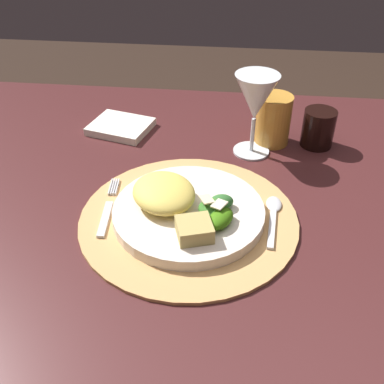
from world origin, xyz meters
name	(u,v)px	position (x,y,z in m)	size (l,w,h in m)	color
dining_table	(177,270)	(0.00, 0.00, 0.59)	(1.28, 0.95, 0.75)	#461F1F
placemat	(189,219)	(0.03, -0.03, 0.75)	(0.35, 0.35, 0.01)	tan
dinner_plate	(189,212)	(0.03, -0.03, 0.76)	(0.24, 0.24, 0.02)	silver
pasta_serving	(164,193)	(-0.01, -0.02, 0.79)	(0.11, 0.10, 0.04)	#EBCD59
salad_greens	(216,210)	(0.07, -0.05, 0.78)	(0.07, 0.09, 0.03)	#3C7510
bread_piece	(194,229)	(0.04, -0.10, 0.78)	(0.05, 0.05, 0.02)	tan
fork	(108,209)	(-0.11, -0.03, 0.75)	(0.03, 0.15, 0.00)	silver
spoon	(273,212)	(0.16, -0.01, 0.75)	(0.03, 0.13, 0.01)	silver
napkin	(121,127)	(-0.15, 0.25, 0.75)	(0.12, 0.10, 0.02)	white
wine_glass	(256,100)	(0.13, 0.19, 0.86)	(0.08, 0.08, 0.16)	silver
amber_tumbler	(273,120)	(0.17, 0.24, 0.80)	(0.07, 0.07, 0.10)	gold
dark_tumbler	(318,128)	(0.26, 0.23, 0.78)	(0.06, 0.06, 0.08)	black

